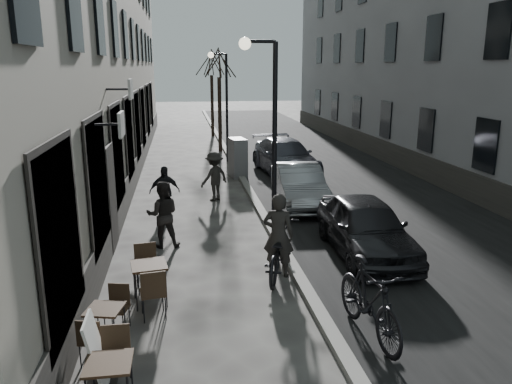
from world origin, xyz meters
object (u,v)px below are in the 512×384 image
object	(u,v)px
pedestrian_mid	(214,176)
pedestrian_far	(165,192)
sign_board	(99,360)
pedestrian_near	(163,214)
moped	(369,301)
tree_near	(219,62)
car_near	(366,227)
tree_far	(211,63)
utility_cabinet	(238,158)
car_far	(285,157)
streetlamp_near	(268,123)
bistro_set_a	(110,381)
streetlamp_far	(223,95)
bicycle	(278,251)
car_mid	(299,185)
bistro_set_b	(106,323)
bistro_set_c	(150,279)

from	to	relation	value
pedestrian_mid	pedestrian_far	distance (m)	2.34
sign_board	pedestrian_far	distance (m)	8.38
pedestrian_near	moped	distance (m)	6.07
tree_near	car_near	xyz separation A→B (m)	(2.23, -15.66, -3.96)
pedestrian_near	car_near	xyz separation A→B (m)	(4.85, -1.29, -0.15)
tree_far	car_near	xyz separation A→B (m)	(2.23, -21.66, -3.96)
utility_cabinet	car_far	distance (m)	2.10
streetlamp_near	car_far	xyz separation A→B (m)	(2.34, 8.92, -2.44)
pedestrian_mid	car_far	size ratio (longest dim) A/B	0.34
car_near	tree_near	bearing A→B (deg)	99.73
bistro_set_a	utility_cabinet	world-z (taller)	utility_cabinet
streetlamp_far	sign_board	distance (m)	17.60
moped	pedestrian_far	bearing A→B (deg)	108.93
utility_cabinet	pedestrian_mid	distance (m)	3.85
bicycle	pedestrian_mid	xyz separation A→B (m)	(-0.92, 6.53, 0.27)
streetlamp_far	car_near	world-z (taller)	streetlamp_far
sign_board	utility_cabinet	bearing A→B (deg)	75.28
pedestrian_mid	car_far	bearing A→B (deg)	-165.54
bistro_set_a	moped	bearing A→B (deg)	18.36
bistro_set_a	moped	distance (m)	4.27
streetlamp_far	sign_board	bearing A→B (deg)	-100.91
car_near	streetlamp_near	bearing A→B (deg)	165.70
sign_board	car_mid	world-z (taller)	car_mid
pedestrian_near	pedestrian_mid	size ratio (longest dim) A/B	1.02
streetlamp_near	sign_board	world-z (taller)	streetlamp_near
bistro_set_b	moped	xyz separation A→B (m)	(4.34, -0.35, 0.24)
bicycle	moped	size ratio (longest dim) A/B	0.99
bistro_set_a	car_far	bearing A→B (deg)	69.96
streetlamp_far	moped	xyz separation A→B (m)	(0.99, -16.30, -2.50)
tree_near	pedestrian_far	xyz separation A→B (m)	(-2.64, -11.73, -3.88)
bistro_set_a	sign_board	world-z (taller)	sign_board
streetlamp_far	car_mid	size ratio (longest dim) A/B	1.26
pedestrian_far	car_near	distance (m)	6.26
bistro_set_b	pedestrian_mid	size ratio (longest dim) A/B	0.84
car_far	pedestrian_mid	bearing A→B (deg)	-135.05
sign_board	pedestrian_mid	world-z (taller)	pedestrian_mid
tree_near	bicycle	xyz separation A→B (m)	(-0.10, -16.58, -4.10)
car_near	streetlamp_far	bearing A→B (deg)	101.93
pedestrian_mid	car_near	bearing A→B (deg)	84.23
bistro_set_c	car_mid	world-z (taller)	car_mid
tree_far	car_near	bearing A→B (deg)	-84.11
bistro_set_a	pedestrian_far	size ratio (longest dim) A/B	0.95
pedestrian_near	streetlamp_far	bearing A→B (deg)	-102.74
car_near	car_far	size ratio (longest dim) A/B	0.83
tree_far	pedestrian_mid	bearing A→B (deg)	-93.64
pedestrian_far	sign_board	bearing A→B (deg)	-104.68
sign_board	pedestrian_far	xyz separation A→B (m)	(0.72, 8.34, 0.34)
streetlamp_near	car_near	distance (m)	3.44
bistro_set_a	pedestrian_mid	distance (m)	10.79
tree_far	bistro_set_a	xyz separation A→B (m)	(-3.14, -26.62, -4.21)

